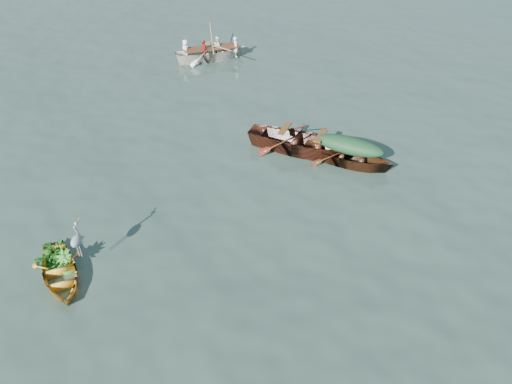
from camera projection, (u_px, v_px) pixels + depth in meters
ground at (218, 282)px, 11.58m from camera, size 140.00×140.00×0.00m
yellow_dinghy at (61, 279)px, 11.67m from camera, size 2.47×2.88×0.70m
green_tarp_boat at (347, 164)px, 15.60m from camera, size 4.15×2.39×0.90m
open_wooden_boat at (301, 152)px, 16.14m from camera, size 5.19×2.73×1.19m
rowed_boat at (212, 60)px, 22.41m from camera, size 4.60×3.15×1.07m
green_tarp_cover at (350, 144)px, 15.17m from camera, size 2.28×1.31×0.52m
thwart_benches at (302, 136)px, 15.77m from camera, size 2.63×1.51×0.04m
heron at (78, 245)px, 11.41m from camera, size 0.46×0.49×0.92m
dinghy_weeds at (53, 243)px, 11.69m from camera, size 1.08×1.14×0.60m
rowers at (210, 40)px, 21.86m from camera, size 3.33×2.45×0.76m
oars at (211, 48)px, 22.07m from camera, size 1.68×2.60×0.06m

